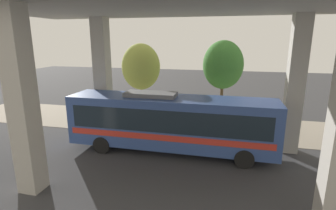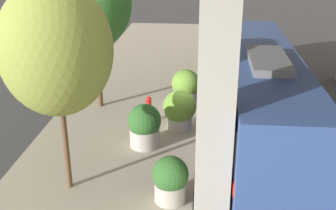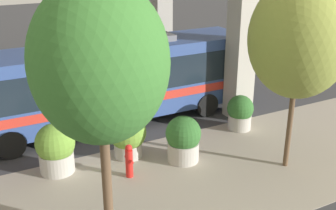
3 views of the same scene
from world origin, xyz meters
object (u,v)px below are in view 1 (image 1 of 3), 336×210
Objects in this scene: street_tree_near at (223,65)px; bus at (170,121)px; planter_middle at (170,118)px; planter_extra at (224,127)px; street_tree_far at (141,67)px; planter_back at (122,121)px; planter_front at (188,124)px; fire_hydrant at (197,122)px.

bus is at bearing -21.73° from street_tree_near.
planter_middle is 0.96× the size of planter_extra.
bus is 7.52m from street_tree_near.
street_tree_far is (-3.17, -6.75, 3.44)m from planter_extra.
street_tree_near is (-3.68, 6.83, 3.80)m from planter_back.
bus reaches higher than planter_extra.
bus is 4.22m from planter_extra.
planter_back is (0.04, -4.78, -0.10)m from planter_front.
planter_back is at bearing -90.63° from planter_extra.
planter_middle is 0.26× the size of street_tree_far.
planter_front is 6.33m from street_tree_far.
street_tree_near reaches higher than planter_back.
bus is 4.32m from planter_middle.
bus is 5.24m from planter_back.
street_tree_far reaches higher than planter_back.
street_tree_far reaches higher than bus.
planter_front is 0.26× the size of street_tree_far.
planter_middle is at bearing -166.64° from bus.
street_tree_far is at bearing -84.75° from street_tree_near.
street_tree_near is 1.04× the size of street_tree_far.
fire_hydrant is at bearing 158.63° from planter_front.
fire_hydrant is at bearing 69.80° from street_tree_far.
planter_back is at bearing -76.05° from fire_hydrant.
street_tree_near reaches higher than bus.
planter_back is (1.31, -5.27, 0.13)m from fire_hydrant.
fire_hydrant is at bearing -33.35° from street_tree_near.
planter_extra is 5.27m from street_tree_near.
fire_hydrant is 0.81× the size of planter_back.
planter_front is (-2.92, 0.56, -1.09)m from bus.
planter_front reaches higher than planter_back.
bus is 7.04× the size of planter_extra.
planter_front is (1.26, -0.49, 0.24)m from fire_hydrant.
bus is 8.38× the size of planter_back.
bus reaches higher than planter_back.
street_tree_far is at bearing -147.65° from bus.
planter_back is 0.84× the size of planter_extra.
bus is 3.17m from planter_front.
street_tree_near is at bearing 146.65° from fire_hydrant.
fire_hydrant is 2.38m from planter_extra.
planter_front is at bearing -92.93° from planter_extra.
street_tree_near is (-2.49, 3.58, 3.71)m from planter_middle.
planter_front reaches higher than fire_hydrant.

